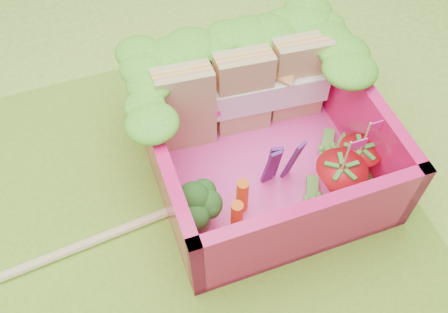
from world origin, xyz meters
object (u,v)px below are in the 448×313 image
(strawberry_right, at_px, (356,161))
(chopsticks, at_px, (0,278))
(sandwich_stack, at_px, (244,93))
(strawberry_left, at_px, (337,182))
(broccoli, at_px, (199,208))
(bento_box, at_px, (264,142))

(strawberry_right, distance_m, chopsticks, 2.13)
(sandwich_stack, bearing_deg, chopsticks, -161.30)
(strawberry_left, bearing_deg, broccoli, 173.59)
(broccoli, height_order, strawberry_left, strawberry_left)
(bento_box, bearing_deg, strawberry_left, -48.71)
(chopsticks, bearing_deg, strawberry_left, -4.69)
(strawberry_left, distance_m, strawberry_right, 0.21)
(bento_box, xyz_separation_m, strawberry_right, (0.50, -0.25, -0.09))
(broccoli, xyz_separation_m, strawberry_left, (0.81, -0.09, -0.03))
(broccoli, height_order, chopsticks, broccoli)
(sandwich_stack, bearing_deg, strawberry_right, -50.72)
(strawberry_right, xyz_separation_m, chopsticks, (-2.12, 0.05, -0.16))
(sandwich_stack, distance_m, broccoli, 0.80)
(bento_box, xyz_separation_m, sandwich_stack, (0.01, 0.35, 0.07))
(chopsticks, bearing_deg, broccoli, -3.45)
(strawberry_left, height_order, strawberry_right, strawberry_left)
(broccoli, distance_m, strawberry_right, 0.99)
(strawberry_left, distance_m, chopsticks, 1.95)
(broccoli, relative_size, chopsticks, 0.14)
(strawberry_right, bearing_deg, broccoli, -179.20)
(bento_box, xyz_separation_m, strawberry_left, (0.32, -0.36, -0.07))
(sandwich_stack, height_order, strawberry_right, sandwich_stack)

